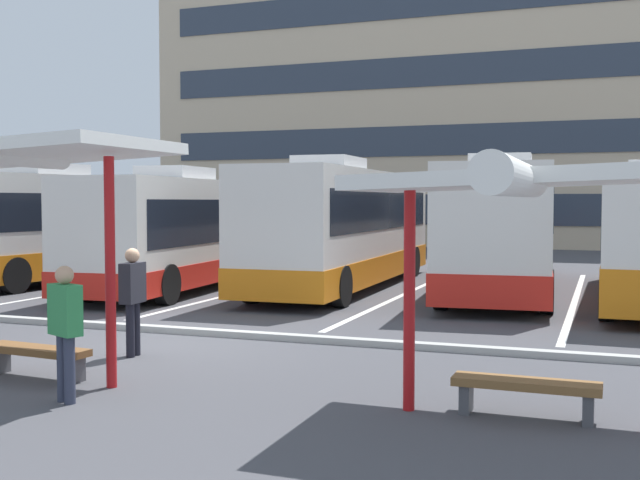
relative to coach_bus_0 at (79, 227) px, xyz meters
The scene contains 18 objects.
ground_plane 12.83m from the coach_bus_0, 47.21° to the right, with size 160.00×160.00×0.00m, color #47474C.
terminal_building 30.86m from the coach_bus_0, 73.13° to the left, with size 37.45×14.71×21.57m.
coach_bus_0 is the anchor object (origin of this frame).
coach_bus_1 4.52m from the coach_bus_0, ahead, with size 3.35×11.98×3.47m.
coach_bus_2 8.83m from the coach_bus_0, ahead, with size 2.81×11.42×3.72m.
coach_bus_3 13.31m from the coach_bus_0, ahead, with size 3.47×12.30×3.72m.
lane_stripe_0 2.88m from the coach_bus_0, behind, with size 0.16×14.00×0.01m, color white.
lane_stripe_1 2.66m from the coach_bus_0, ahead, with size 0.16×14.00×0.01m, color white.
lane_stripe_2 6.66m from the coach_bus_0, ahead, with size 0.16×14.00×0.01m, color white.
lane_stripe_3 10.97m from the coach_bus_0, ahead, with size 0.16×14.00×0.01m, color white.
lane_stripe_4 15.32m from the coach_bus_0, ahead, with size 0.16×14.00×0.01m, color white.
waiting_shelter_1 14.89m from the coach_bus_0, 55.83° to the right, with size 3.71×4.20×3.36m.
bench_1 14.59m from the coach_bus_0, 55.05° to the right, with size 1.75×0.56×0.45m.
waiting_shelter_2 19.31m from the coach_bus_0, 38.50° to the right, with size 3.72×4.32×2.93m.
bench_2 19.09m from the coach_bus_0, 37.57° to the right, with size 1.69×0.44×0.45m.
platform_kerb 11.84m from the coach_bus_0, 42.51° to the right, with size 44.00×0.24×0.12m, color #ADADA8.
waiting_passenger_1 16.09m from the coach_bus_0, 53.25° to the right, with size 0.54×0.40×1.72m.
waiting_passenger_2 13.37m from the coach_bus_0, 49.08° to the right, with size 0.25×0.52×1.76m.
Camera 1 is at (7.30, -11.53, 2.52)m, focal length 43.85 mm.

